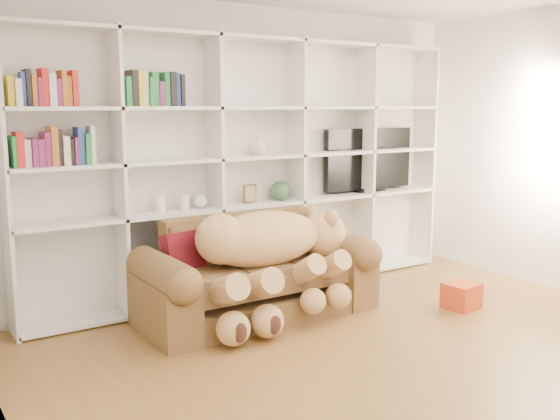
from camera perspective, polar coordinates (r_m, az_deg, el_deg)
floor at (r=4.40m, az=14.19°, el=-14.53°), size 5.00×5.00×0.00m
wall_left at (r=2.76m, az=-22.28°, el=-0.00°), size 0.02×5.00×2.70m
wall_back at (r=6.00m, az=-3.15°, el=5.49°), size 5.00×0.02×2.70m
bookshelf at (r=5.77m, az=-4.53°, el=4.87°), size 4.43×0.35×2.40m
sofa at (r=5.33m, az=-2.21°, el=-6.32°), size 2.00×0.86×0.84m
teddy_bear at (r=5.14m, az=-0.88°, el=-3.73°), size 1.57×0.84×0.91m
throw_pillow at (r=5.11m, az=-8.83°, el=-3.89°), size 0.37×0.26×0.36m
gift_box at (r=5.79m, az=16.25°, el=-7.53°), size 0.31×0.29×0.22m
tv at (r=6.73m, az=8.07°, el=4.53°), size 1.13×0.18×0.67m
picture_frame at (r=5.84m, az=-2.79°, el=1.53°), size 0.14×0.03×0.17m
green_vase at (r=6.02m, az=0.03°, el=1.78°), size 0.19×0.19×0.19m
figurine_tall at (r=5.45m, az=-10.88°, el=0.59°), size 0.10×0.10×0.15m
figurine_short at (r=5.54m, az=-8.71°, el=0.71°), size 0.10×0.10×0.14m
snow_globe at (r=5.60m, az=-7.27°, el=0.82°), size 0.12×0.12×0.12m
shelf_vase at (r=5.84m, az=-2.01°, el=5.87°), size 0.17×0.17×0.17m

